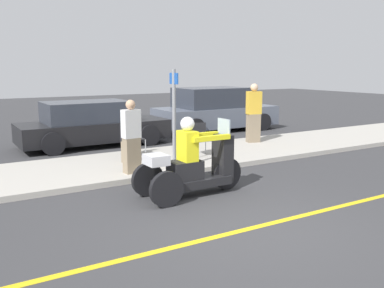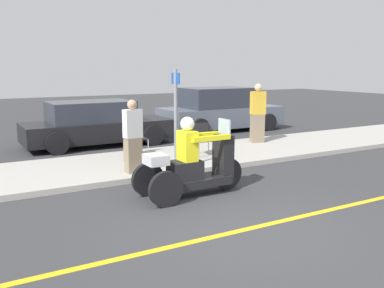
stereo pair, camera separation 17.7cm
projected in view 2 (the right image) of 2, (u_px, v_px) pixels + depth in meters
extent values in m
plane|color=#38383A|center=(249.00, 229.00, 6.34)|extent=(60.00, 60.00, 0.00)
cube|color=gold|center=(255.00, 227.00, 6.40)|extent=(24.00, 0.12, 0.01)
cube|color=#B2ADA3|center=(132.00, 164.00, 10.26)|extent=(28.00, 2.80, 0.12)
cylinder|color=black|center=(227.00, 174.00, 8.34)|extent=(0.63, 0.10, 0.63)
cylinder|color=black|center=(166.00, 189.00, 7.28)|extent=(0.63, 0.10, 0.63)
cylinder|color=black|center=(148.00, 179.00, 7.92)|extent=(0.63, 0.10, 0.63)
cube|color=black|center=(192.00, 182.00, 7.97)|extent=(1.47, 0.52, 0.16)
cube|color=black|center=(185.00, 170.00, 7.85)|extent=(0.59, 0.41, 0.34)
cube|color=black|center=(223.00, 158.00, 8.24)|extent=(0.24, 0.41, 0.92)
cube|color=silver|center=(224.00, 127.00, 8.14)|extent=(0.03, 0.37, 0.30)
cube|color=silver|center=(156.00, 159.00, 7.52)|extent=(0.36, 0.41, 0.18)
cube|color=yellow|center=(187.00, 146.00, 7.80)|extent=(0.26, 0.38, 0.55)
sphere|color=white|center=(187.00, 124.00, 7.72)|extent=(0.26, 0.26, 0.26)
cube|color=#726656|center=(197.00, 170.00, 7.84)|extent=(0.14, 0.14, 0.34)
cube|color=#726656|center=(190.00, 167.00, 8.04)|extent=(0.14, 0.14, 0.34)
cube|color=yellow|center=(212.00, 138.00, 7.79)|extent=(0.79, 0.09, 0.09)
cube|color=yellow|center=(200.00, 135.00, 8.13)|extent=(0.79, 0.09, 0.09)
cube|color=gray|center=(257.00, 128.00, 12.84)|extent=(0.43, 0.34, 0.85)
cube|color=gold|center=(258.00, 103.00, 12.70)|extent=(0.47, 0.35, 0.68)
sphere|color=beige|center=(258.00, 87.00, 12.62)|extent=(0.23, 0.23, 0.23)
cube|color=gray|center=(133.00, 155.00, 9.17)|extent=(0.36, 0.25, 0.76)
cube|color=silver|center=(133.00, 124.00, 9.05)|extent=(0.39, 0.26, 0.60)
sphere|color=tan|center=(132.00, 105.00, 8.98)|extent=(0.21, 0.21, 0.21)
cube|color=gray|center=(129.00, 151.00, 10.18)|extent=(0.23, 0.15, 0.52)
cube|color=black|center=(129.00, 132.00, 10.10)|extent=(0.26, 0.15, 0.41)
sphere|color=tan|center=(128.00, 120.00, 10.05)|extent=(0.14, 0.14, 0.14)
cylinder|color=#A5A8AD|center=(199.00, 149.00, 10.65)|extent=(0.02, 0.02, 0.44)
cylinder|color=#A5A8AD|center=(215.00, 148.00, 10.80)|extent=(0.02, 0.02, 0.44)
cylinder|color=#A5A8AD|center=(193.00, 146.00, 11.06)|extent=(0.02, 0.02, 0.44)
cylinder|color=#A5A8AD|center=(209.00, 145.00, 11.21)|extent=(0.02, 0.02, 0.44)
cube|color=#232326|center=(204.00, 138.00, 10.89)|extent=(0.51, 0.51, 0.02)
cube|color=#232326|center=(201.00, 130.00, 11.06)|extent=(0.44, 0.09, 0.38)
cylinder|color=#A5A8AD|center=(132.00, 149.00, 10.64)|extent=(0.02, 0.02, 0.44)
cylinder|color=#A5A8AD|center=(148.00, 148.00, 10.84)|extent=(0.02, 0.02, 0.44)
cylinder|color=#A5A8AD|center=(126.00, 147.00, 11.02)|extent=(0.02, 0.02, 0.44)
cylinder|color=#A5A8AD|center=(142.00, 145.00, 11.22)|extent=(0.02, 0.02, 0.44)
cube|color=#232326|center=(137.00, 138.00, 10.89)|extent=(0.45, 0.45, 0.02)
cube|color=#232326|center=(134.00, 130.00, 11.05)|extent=(0.44, 0.04, 0.38)
cube|color=black|center=(99.00, 130.00, 13.03)|extent=(4.42, 1.70, 0.57)
cube|color=#2D333D|center=(91.00, 111.00, 12.81)|extent=(2.43, 1.53, 0.61)
cylinder|color=black|center=(153.00, 135.00, 13.03)|extent=(0.64, 0.22, 0.64)
cylinder|color=black|center=(132.00, 128.00, 14.48)|extent=(0.64, 0.22, 0.64)
cylinder|color=black|center=(57.00, 143.00, 11.62)|extent=(0.64, 0.22, 0.64)
cylinder|color=black|center=(44.00, 135.00, 13.07)|extent=(0.64, 0.22, 0.64)
cube|color=slate|center=(221.00, 116.00, 16.08)|extent=(4.59, 1.90, 0.71)
cube|color=#2D333D|center=(216.00, 97.00, 15.84)|extent=(2.52, 1.71, 0.72)
cylinder|color=black|center=(268.00, 122.00, 16.03)|extent=(0.64, 0.22, 0.64)
cylinder|color=black|center=(238.00, 117.00, 17.65)|extent=(0.64, 0.22, 0.64)
cylinder|color=black|center=(200.00, 128.00, 14.57)|extent=(0.64, 0.22, 0.64)
cylinder|color=black|center=(174.00, 122.00, 16.19)|extent=(0.64, 0.22, 0.64)
cylinder|color=gray|center=(176.00, 120.00, 9.36)|extent=(0.08, 0.08, 2.20)
cube|color=#1E51AD|center=(176.00, 78.00, 9.20)|extent=(0.02, 0.36, 0.24)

